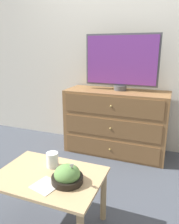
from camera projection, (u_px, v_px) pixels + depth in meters
The scene contains 8 objects.
ground_plane at pixel (124, 144), 3.00m from camera, with size 12.00×12.00×0.00m, color #474C56.
wall_back at pixel (129, 45), 2.65m from camera, with size 12.00×0.05×2.60m.
dresser at pixel (116, 122), 2.68m from camera, with size 1.21×0.47×0.78m.
tv at pixel (121, 62), 2.51m from camera, with size 0.85×0.15×0.64m.
coffee_table at pixel (49, 185), 1.51m from camera, with size 0.73×0.51×0.43m.
takeout_bowl at pixel (67, 176), 1.40m from camera, with size 0.21×0.21×0.16m.
drink_cup at pixel (52, 161), 1.59m from camera, with size 0.09×0.09×0.11m.
napkin at pixel (46, 186), 1.37m from camera, with size 0.18×0.18×0.00m.
Camera 1 is at (0.55, -2.74, 1.27)m, focal length 35.00 mm.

